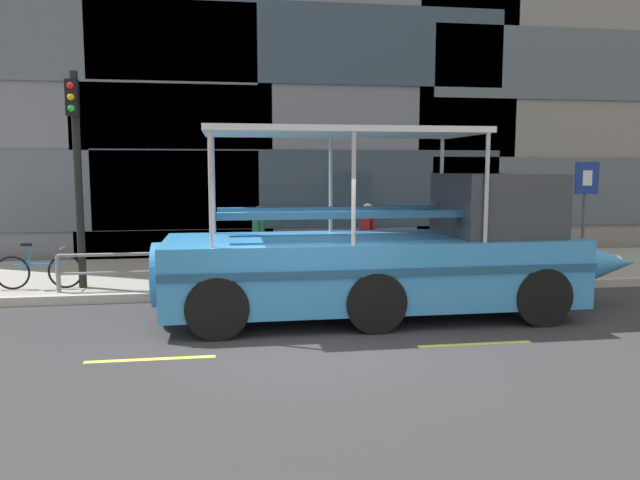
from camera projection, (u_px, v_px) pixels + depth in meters
ground_plane at (312, 338)px, 9.66m from camera, size 120.00×120.00×0.00m
sidewalk at (280, 273)px, 15.14m from camera, size 32.00×4.80×0.18m
curb_edge at (291, 293)px, 12.70m from camera, size 32.00×0.18×0.18m
lane_centreline at (319, 351)px, 8.93m from camera, size 25.80×0.12×0.01m
curb_guardrail at (340, 260)px, 13.13m from camera, size 11.63×0.09×0.78m
traffic_light_pole at (77, 159)px, 12.44m from camera, size 0.24×0.46×4.43m
parking_sign at (585, 198)px, 14.54m from camera, size 0.60×0.12×2.64m
leaned_bicycle at (39, 271)px, 12.60m from camera, size 1.74×0.46×0.96m
duck_tour_boat at (399, 256)px, 11.04m from camera, size 9.05×2.51×3.34m
pedestrian_near_bow at (459, 233)px, 14.46m from camera, size 0.41×0.30×1.59m
pedestrian_mid_left at (367, 232)px, 14.23m from camera, size 0.32×0.42×1.68m
pedestrian_mid_right at (258, 234)px, 14.25m from camera, size 0.28×0.43×1.60m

